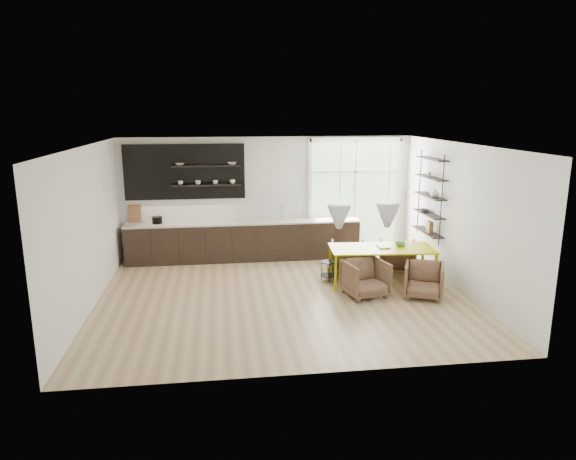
# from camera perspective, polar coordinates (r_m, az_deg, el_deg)

# --- Properties ---
(room) EXTENTS (7.02, 6.01, 2.91)m
(room) POSITION_cam_1_polar(r_m,az_deg,el_deg) (10.71, 1.79, 2.14)
(room) COLOR tan
(room) RESTS_ON ground
(kitchen_run) EXTENTS (5.54, 0.69, 2.75)m
(kitchen_run) POSITION_cam_1_polar(r_m,az_deg,el_deg) (12.32, -5.31, -0.56)
(kitchen_run) COLOR black
(kitchen_run) RESTS_ON ground
(right_shelving) EXTENTS (0.26, 1.22, 1.90)m
(right_shelving) POSITION_cam_1_polar(r_m,az_deg,el_deg) (11.53, 15.52, 3.41)
(right_shelving) COLOR black
(right_shelving) RESTS_ON ground
(dining_table) EXTENTS (2.17, 1.11, 0.77)m
(dining_table) POSITION_cam_1_polar(r_m,az_deg,el_deg) (10.67, 10.37, -2.23)
(dining_table) COLOR #ABB500
(dining_table) RESTS_ON ground
(armchair_back_left) EXTENTS (0.87, 0.89, 0.69)m
(armchair_back_left) POSITION_cam_1_polar(r_m,az_deg,el_deg) (11.42, 6.69, -3.01)
(armchair_back_left) COLOR brown
(armchair_back_left) RESTS_ON ground
(armchair_back_right) EXTENTS (0.97, 0.98, 0.72)m
(armchair_back_right) POSITION_cam_1_polar(r_m,az_deg,el_deg) (11.53, 12.04, -2.97)
(armchair_back_right) COLOR brown
(armchair_back_right) RESTS_ON ground
(armchair_front_left) EXTENTS (0.91, 0.92, 0.71)m
(armchair_front_left) POSITION_cam_1_polar(r_m,az_deg,el_deg) (10.03, 8.59, -5.33)
(armchair_front_left) COLOR brown
(armchair_front_left) RESTS_ON ground
(armchair_front_right) EXTENTS (0.94, 0.96, 0.67)m
(armchair_front_right) POSITION_cam_1_polar(r_m,az_deg,el_deg) (10.21, 14.86, -5.41)
(armchair_front_right) COLOR brown
(armchair_front_right) RESTS_ON ground
(wire_stool) EXTENTS (0.33, 0.33, 0.41)m
(wire_stool) POSITION_cam_1_polar(r_m,az_deg,el_deg) (10.85, 4.51, -4.26)
(wire_stool) COLOR black
(wire_stool) RESTS_ON ground
(table_book) EXTENTS (0.24, 0.32, 0.03)m
(table_book) POSITION_cam_1_polar(r_m,az_deg,el_deg) (10.69, 9.95, -1.81)
(table_book) COLOR white
(table_book) RESTS_ON dining_table
(table_bowl) EXTENTS (0.27, 0.27, 0.07)m
(table_bowl) POSITION_cam_1_polar(r_m,az_deg,el_deg) (10.89, 12.38, -1.55)
(table_bowl) COLOR #48834E
(table_bowl) RESTS_ON dining_table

